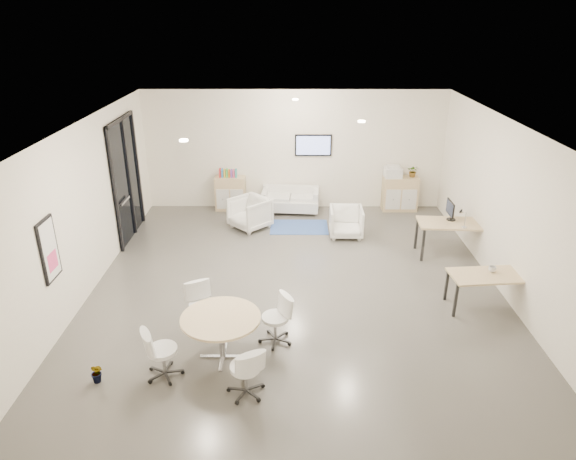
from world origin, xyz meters
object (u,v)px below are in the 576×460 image
Objects in this scene: desk_rear at (452,226)px; round_table at (221,322)px; armchair_left at (250,212)px; armchair_right at (346,221)px; sideboard_left at (231,193)px; sideboard_right at (400,194)px; desk_front at (487,278)px; loveseat at (291,201)px.

desk_rear reaches higher than round_table.
armchair_left reaches higher than round_table.
desk_rear is (2.23, -1.01, 0.30)m from armchair_right.
sideboard_left is at bearing 150.07° from armchair_right.
round_table is at bearing -121.73° from sideboard_right.
sideboard_right is at bearing -0.16° from sideboard_left.
round_table is (0.56, -6.57, 0.21)m from sideboard_left.
sideboard_left is 0.60× the size of desk_rear.
desk_front is (5.19, -5.08, 0.17)m from sideboard_left.
loveseat is 1.02× the size of desk_rear.
sideboard_left is 3.49m from armchair_right.
round_table is at bearing -94.85° from loveseat.
desk_rear is at bearing 84.22° from desk_front.
sideboard_left is 0.74× the size of round_table.
armchair_right is 5.35m from round_table.
armchair_right is 0.64× the size of round_table.
sideboard_right is 1.08× the size of armchair_left.
armchair_left is at bearing -126.92° from loveseat.
sideboard_left is at bearing 94.90° from round_table.
armchair_right is at bearing 158.99° from desk_rear.
loveseat is at bearing 146.56° from desk_rear.
desk_front is (0.57, -5.07, 0.16)m from sideboard_right.
armchair_right is (2.36, -0.51, -0.03)m from armchair_left.
sideboard_right is 4.20m from armchair_left.
sideboard_left is 1.44m from armchair_left.
desk_front is at bearing 6.25° from armchair_left.
round_table is at bearing -167.52° from desk_front.
round_table reaches higher than loveseat.
loveseat is at bearing 80.50° from round_table.
desk_rear is (4.59, -1.53, 0.26)m from armchair_left.
sideboard_left reaches higher than desk_front.
armchair_left is at bearing -162.23° from sideboard_right.
sideboard_left is 6.60m from round_table.
sideboard_right is 2.99m from loveseat.
desk_rear is at bearing -28.47° from sideboard_left.
armchair_left reaches higher than desk_front.
sideboard_right is at bearing 105.31° from desk_rear.
sideboard_right is 7.71m from round_table.
sideboard_left reaches higher than armchair_left.
desk_front reaches higher than loveseat.
sideboard_left is 1.65m from loveseat.
armchair_left reaches higher than loveseat.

